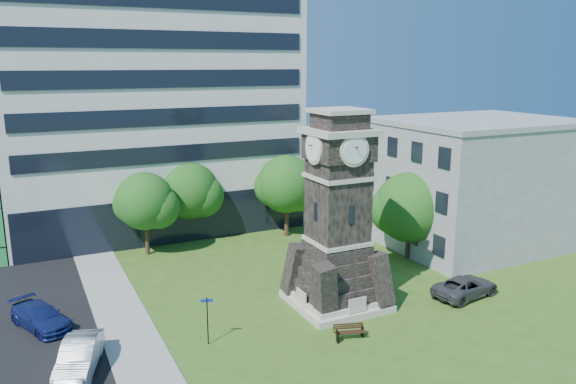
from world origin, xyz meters
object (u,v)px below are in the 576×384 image
park_bench (349,331)px  street_sign (207,315)px  car_east_lot (465,287)px  car_street_north (40,317)px  car_street_mid (79,356)px  clock_tower (337,223)px

park_bench → street_sign: size_ratio=0.63×
car_east_lot → car_street_north: bearing=64.8°
car_street_mid → street_sign: bearing=16.5°
clock_tower → car_east_lot: (8.15, -2.68, -4.62)m
car_street_north → street_sign: (8.01, -6.05, 1.01)m
clock_tower → car_street_north: 18.08m
clock_tower → car_street_mid: (-15.39, -1.26, -4.52)m
clock_tower → park_bench: size_ratio=7.21×
clock_tower → street_sign: bearing=-170.6°
clock_tower → park_bench: (-1.70, -4.29, -4.82)m
clock_tower → car_street_mid: bearing=-175.3°
clock_tower → car_east_lot: clock_tower is taller
clock_tower → street_sign: clock_tower is taller
street_sign → park_bench: bearing=-3.8°
car_east_lot → street_sign: 17.09m
clock_tower → car_street_mid: 16.09m
car_street_north → street_sign: bearing=-61.4°
car_street_mid → car_east_lot: size_ratio=0.97×
clock_tower → car_street_north: size_ratio=2.65×
car_street_north → park_bench: bearing=-54.6°
car_street_mid → car_street_north: car_street_mid is taller
clock_tower → car_street_mid: clock_tower is taller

